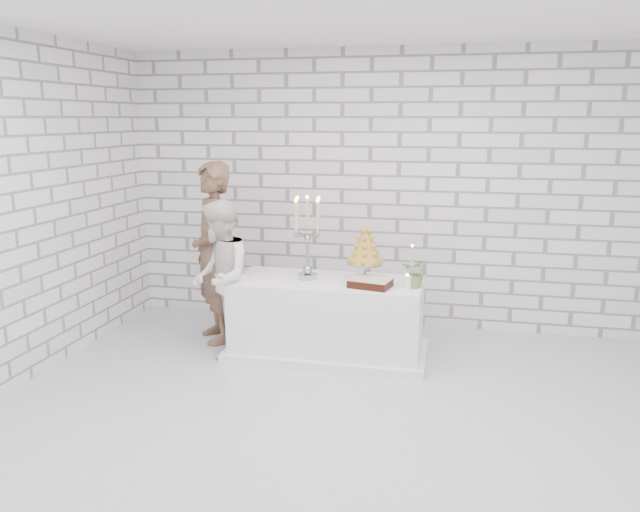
{
  "coord_description": "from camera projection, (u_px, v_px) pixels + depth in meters",
  "views": [
    {
      "loc": [
        0.64,
        -4.28,
        2.27
      ],
      "look_at": [
        -0.56,
        1.11,
        1.05
      ],
      "focal_mm": 35.23,
      "sensor_mm": 36.0,
      "label": 1
    }
  ],
  "objects": [
    {
      "name": "wall_front",
      "position": [
        245.0,
        365.0,
        2.0
      ],
      "size": [
        6.0,
        0.01,
        3.0
      ],
      "primitive_type": "cube",
      "color": "white",
      "rests_on": "ground"
    },
    {
      "name": "candelabra",
      "position": [
        307.0,
        238.0,
        5.96
      ],
      "size": [
        0.38,
        0.38,
        0.81
      ],
      "primitive_type": null,
      "rotation": [
        0.0,
        0.0,
        0.18
      ],
      "color": "#A1A1AB",
      "rests_on": "cake_table"
    },
    {
      "name": "pillar_candle",
      "position": [
        407.0,
        282.0,
        5.69
      ],
      "size": [
        0.1,
        0.1,
        0.12
      ],
      "primitive_type": "cylinder",
      "rotation": [
        0.0,
        0.0,
        0.23
      ],
      "color": "white",
      "rests_on": "cake_table"
    },
    {
      "name": "croquembouche",
      "position": [
        365.0,
        252.0,
        5.94
      ],
      "size": [
        0.42,
        0.42,
        0.54
      ],
      "primitive_type": null,
      "rotation": [
        0.0,
        0.0,
        0.22
      ],
      "color": "#B17F2A",
      "rests_on": "cake_table"
    },
    {
      "name": "flowers",
      "position": [
        417.0,
        272.0,
        5.72
      ],
      "size": [
        0.31,
        0.29,
        0.28
      ],
      "primitive_type": "imported",
      "rotation": [
        0.0,
        0.0,
        -0.36
      ],
      "color": "#508343",
      "rests_on": "cake_table"
    },
    {
      "name": "groom",
      "position": [
        214.0,
        253.0,
        6.37
      ],
      "size": [
        0.75,
        0.81,
        1.85
      ],
      "primitive_type": "imported",
      "rotation": [
        0.0,
        0.0,
        -0.94
      ],
      "color": "#4C3427",
      "rests_on": "ground"
    },
    {
      "name": "extra_taper",
      "position": [
        412.0,
        263.0,
        6.0
      ],
      "size": [
        0.07,
        0.07,
        0.32
      ],
      "primitive_type": "cylinder",
      "rotation": [
        0.0,
        0.0,
        -0.11
      ],
      "color": "beige",
      "rests_on": "cake_table"
    },
    {
      "name": "ground",
      "position": [
        360.0,
        427.0,
        4.7
      ],
      "size": [
        6.0,
        5.0,
        0.01
      ],
      "primitive_type": "cube",
      "color": "silver",
      "rests_on": "ground"
    },
    {
      "name": "bride",
      "position": [
        220.0,
        278.0,
        6.04
      ],
      "size": [
        0.77,
        0.88,
        1.52
      ],
      "primitive_type": "imported",
      "rotation": [
        0.0,
        0.0,
        -1.27
      ],
      "color": "white",
      "rests_on": "ground"
    },
    {
      "name": "wall_back",
      "position": [
        398.0,
        191.0,
        6.76
      ],
      "size": [
        6.0,
        0.01,
        3.0
      ],
      "primitive_type": "cube",
      "color": "white",
      "rests_on": "ground"
    },
    {
      "name": "ceiling",
      "position": [
        367.0,
        2.0,
        4.06
      ],
      "size": [
        6.0,
        5.0,
        0.01
      ],
      "primitive_type": "cube",
      "color": "white",
      "rests_on": "ground"
    },
    {
      "name": "chocolate_cake",
      "position": [
        370.0,
        283.0,
        5.75
      ],
      "size": [
        0.41,
        0.33,
        0.08
      ],
      "primitive_type": "cube",
      "rotation": [
        0.0,
        0.0,
        -0.22
      ],
      "color": "black",
      "rests_on": "cake_table"
    },
    {
      "name": "cake_table",
      "position": [
        328.0,
        317.0,
        6.08
      ],
      "size": [
        1.8,
        0.8,
        0.75
      ],
      "primitive_type": "cube",
      "color": "white",
      "rests_on": "ground"
    }
  ]
}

